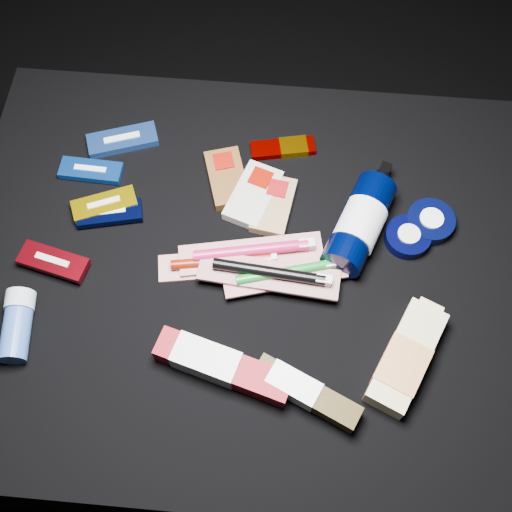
# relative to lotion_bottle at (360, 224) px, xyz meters

# --- Properties ---
(ground) EXTENTS (3.00, 3.00, 0.00)m
(ground) POSITION_rel_lotion_bottle_xyz_m (-0.18, -0.08, -0.44)
(ground) COLOR black
(ground) RESTS_ON ground
(cloth_table) EXTENTS (0.98, 0.78, 0.40)m
(cloth_table) POSITION_rel_lotion_bottle_xyz_m (-0.18, -0.08, -0.24)
(cloth_table) COLOR black
(cloth_table) RESTS_ON ground
(luna_bar_0) EXTENTS (0.13, 0.09, 0.02)m
(luna_bar_0) POSITION_rel_lotion_bottle_xyz_m (-0.43, 0.15, -0.03)
(luna_bar_0) COLOR blue
(luna_bar_0) RESTS_ON cloth_table
(luna_bar_1) EXTENTS (0.11, 0.05, 0.01)m
(luna_bar_1) POSITION_rel_lotion_bottle_xyz_m (-0.48, 0.08, -0.03)
(luna_bar_1) COLOR blue
(luna_bar_1) RESTS_ON cloth_table
(luna_bar_2) EXTENTS (0.12, 0.07, 0.01)m
(luna_bar_2) POSITION_rel_lotion_bottle_xyz_m (-0.43, -0.00, -0.02)
(luna_bar_2) COLOR black
(luna_bar_2) RESTS_ON cloth_table
(luna_bar_3) EXTENTS (0.12, 0.08, 0.01)m
(luna_bar_3) POSITION_rel_lotion_bottle_xyz_m (-0.44, 0.01, -0.02)
(luna_bar_3) COLOR #B69800
(luna_bar_3) RESTS_ON cloth_table
(luna_bar_4) EXTENTS (0.12, 0.07, 0.02)m
(luna_bar_4) POSITION_rel_lotion_bottle_xyz_m (-0.50, -0.10, -0.02)
(luna_bar_4) COLOR maroon
(luna_bar_4) RESTS_ON cloth_table
(clif_bar_0) EXTENTS (0.09, 0.13, 0.02)m
(clif_bar_0) POSITION_rel_lotion_bottle_xyz_m (-0.23, 0.09, -0.03)
(clif_bar_0) COLOR brown
(clif_bar_0) RESTS_ON cloth_table
(clif_bar_1) EXTENTS (0.10, 0.14, 0.02)m
(clif_bar_1) POSITION_rel_lotion_bottle_xyz_m (-0.18, 0.06, -0.03)
(clif_bar_1) COLOR #B0B1AA
(clif_bar_1) RESTS_ON cloth_table
(clif_bar_2) EXTENTS (0.08, 0.12, 0.02)m
(clif_bar_2) POSITION_rel_lotion_bottle_xyz_m (-0.15, 0.04, -0.03)
(clif_bar_2) COLOR #94744D
(clif_bar_2) RESTS_ON cloth_table
(power_bar) EXTENTS (0.12, 0.06, 0.01)m
(power_bar) POSITION_rel_lotion_bottle_xyz_m (-0.13, 0.16, -0.03)
(power_bar) COLOR #6C0100
(power_bar) RESTS_ON cloth_table
(lotion_bottle) EXTENTS (0.13, 0.22, 0.07)m
(lotion_bottle) POSITION_rel_lotion_bottle_xyz_m (0.00, 0.00, 0.00)
(lotion_bottle) COLOR black
(lotion_bottle) RESTS_ON cloth_table
(cream_tin_upper) EXTENTS (0.08, 0.08, 0.03)m
(cream_tin_upper) POSITION_rel_lotion_bottle_xyz_m (0.12, 0.03, -0.02)
(cream_tin_upper) COLOR black
(cream_tin_upper) RESTS_ON cloth_table
(cream_tin_lower) EXTENTS (0.08, 0.08, 0.02)m
(cream_tin_lower) POSITION_rel_lotion_bottle_xyz_m (0.08, -0.00, -0.02)
(cream_tin_lower) COLOR black
(cream_tin_lower) RESTS_ON cloth_table
(bodywash_bottle) EXTENTS (0.13, 0.19, 0.04)m
(bodywash_bottle) POSITION_rel_lotion_bottle_xyz_m (0.08, -0.22, -0.02)
(bodywash_bottle) COLOR beige
(bodywash_bottle) RESTS_ON cloth_table
(deodorant_stick) EXTENTS (0.06, 0.12, 0.05)m
(deodorant_stick) POSITION_rel_lotion_bottle_xyz_m (-0.53, -0.22, -0.01)
(deodorant_stick) COLOR #2E519A
(deodorant_stick) RESTS_ON cloth_table
(toothbrush_pack_0) EXTENTS (0.21, 0.08, 0.02)m
(toothbrush_pack_0) POSITION_rel_lotion_bottle_xyz_m (-0.22, -0.08, -0.03)
(toothbrush_pack_0) COLOR silver
(toothbrush_pack_0) RESTS_ON cloth_table
(toothbrush_pack_1) EXTENTS (0.25, 0.10, 0.03)m
(toothbrush_pack_1) POSITION_rel_lotion_bottle_xyz_m (-0.17, -0.06, -0.02)
(toothbrush_pack_1) COLOR silver
(toothbrush_pack_1) RESTS_ON cloth_table
(toothbrush_pack_2) EXTENTS (0.21, 0.10, 0.02)m
(toothbrush_pack_2) POSITION_rel_lotion_bottle_xyz_m (-0.11, -0.10, -0.01)
(toothbrush_pack_2) COLOR beige
(toothbrush_pack_2) RESTS_ON cloth_table
(toothbrush_pack_3) EXTENTS (0.23, 0.07, 0.03)m
(toothbrush_pack_3) POSITION_rel_lotion_bottle_xyz_m (-0.14, -0.10, -0.00)
(toothbrush_pack_3) COLOR beige
(toothbrush_pack_3) RESTS_ON cloth_table
(toothpaste_carton_red) EXTENTS (0.22, 0.10, 0.04)m
(toothpaste_carton_red) POSITION_rel_lotion_bottle_xyz_m (-0.21, -0.26, -0.02)
(toothpaste_carton_red) COLOR maroon
(toothpaste_carton_red) RESTS_ON cloth_table
(toothpaste_carton_green) EXTENTS (0.17, 0.10, 0.03)m
(toothpaste_carton_green) POSITION_rel_lotion_bottle_xyz_m (-0.08, -0.28, -0.01)
(toothpaste_carton_green) COLOR #34260C
(toothpaste_carton_green) RESTS_ON cloth_table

